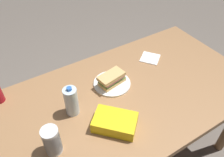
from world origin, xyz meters
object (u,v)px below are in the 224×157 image
at_px(sandwich, 112,79).
at_px(plastic_cup_stack, 52,141).
at_px(dining_table, 118,107).
at_px(paper_plate, 112,83).
at_px(water_bottle_tall, 71,101).
at_px(chip_bag, 115,122).

distance_m(sandwich, plastic_cup_stack, 0.55).
height_order(dining_table, plastic_cup_stack, plastic_cup_stack).
relative_size(sandwich, plastic_cup_stack, 1.16).
relative_size(paper_plate, sandwich, 1.25).
xyz_separation_m(paper_plate, sandwich, (0.00, 0.00, 0.05)).
bearing_deg(paper_plate, dining_table, 76.06).
distance_m(dining_table, paper_plate, 0.16).
height_order(dining_table, water_bottle_tall, water_bottle_tall).
distance_m(paper_plate, plastic_cup_stack, 0.56).
xyz_separation_m(paper_plate, water_bottle_tall, (0.31, 0.08, 0.09)).
bearing_deg(plastic_cup_stack, paper_plate, -153.00).
bearing_deg(chip_bag, plastic_cup_stack, 40.12).
bearing_deg(paper_plate, sandwich, 36.68).
height_order(chip_bag, water_bottle_tall, water_bottle_tall).
relative_size(dining_table, sandwich, 9.32).
bearing_deg(water_bottle_tall, sandwich, -166.40).
xyz_separation_m(chip_bag, water_bottle_tall, (0.15, -0.21, 0.06)).
bearing_deg(water_bottle_tall, plastic_cup_stack, 43.88).
relative_size(paper_plate, chip_bag, 1.05).
height_order(dining_table, paper_plate, paper_plate).
distance_m(paper_plate, chip_bag, 0.33).
bearing_deg(dining_table, sandwich, -102.71).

